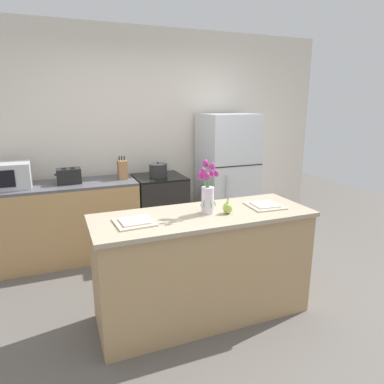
# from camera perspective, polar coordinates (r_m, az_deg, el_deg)

# --- Properties ---
(ground_plane) EXTENTS (10.00, 10.00, 0.00)m
(ground_plane) POSITION_cam_1_polar(r_m,az_deg,el_deg) (3.18, 1.78, -19.53)
(ground_plane) COLOR #59544F
(back_wall) EXTENTS (5.20, 0.08, 2.70)m
(back_wall) POSITION_cam_1_polar(r_m,az_deg,el_deg) (4.56, -8.32, 8.95)
(back_wall) COLOR silver
(back_wall) RESTS_ON ground_plane
(kitchen_island) EXTENTS (1.80, 0.66, 0.92)m
(kitchen_island) POSITION_cam_1_polar(r_m,az_deg,el_deg) (2.95, 1.85, -12.09)
(kitchen_island) COLOR tan
(kitchen_island) RESTS_ON ground_plane
(back_counter) EXTENTS (1.68, 0.60, 0.91)m
(back_counter) POSITION_cam_1_polar(r_m,az_deg,el_deg) (4.22, -20.68, -4.76)
(back_counter) COLOR tan
(back_counter) RESTS_ON ground_plane
(stove_range) EXTENTS (0.60, 0.61, 0.91)m
(stove_range) POSITION_cam_1_polar(r_m,az_deg,el_deg) (4.38, -5.37, -3.17)
(stove_range) COLOR black
(stove_range) RESTS_ON ground_plane
(refrigerator) EXTENTS (0.68, 0.67, 1.65)m
(refrigerator) POSITION_cam_1_polar(r_m,az_deg,el_deg) (4.63, 5.85, 2.57)
(refrigerator) COLOR silver
(refrigerator) RESTS_ON ground_plane
(flower_vase) EXTENTS (0.15, 0.16, 0.43)m
(flower_vase) POSITION_cam_1_polar(r_m,az_deg,el_deg) (2.74, 2.61, 0.05)
(flower_vase) COLOR silver
(flower_vase) RESTS_ON kitchen_island
(pear_figurine) EXTENTS (0.08, 0.08, 0.13)m
(pear_figurine) POSITION_cam_1_polar(r_m,az_deg,el_deg) (2.77, 5.96, -2.56)
(pear_figurine) COLOR #9EBC47
(pear_figurine) RESTS_ON kitchen_island
(plate_setting_left) EXTENTS (0.30, 0.30, 0.02)m
(plate_setting_left) POSITION_cam_1_polar(r_m,az_deg,el_deg) (2.59, -9.62, -4.94)
(plate_setting_left) COLOR beige
(plate_setting_left) RESTS_ON kitchen_island
(plate_setting_right) EXTENTS (0.30, 0.30, 0.02)m
(plate_setting_right) POSITION_cam_1_polar(r_m,az_deg,el_deg) (3.02, 12.06, -2.19)
(plate_setting_right) COLOR beige
(plate_setting_right) RESTS_ON kitchen_island
(toaster) EXTENTS (0.28, 0.18, 0.17)m
(toaster) POSITION_cam_1_polar(r_m,az_deg,el_deg) (4.08, -19.84, 2.53)
(toaster) COLOR black
(toaster) RESTS_ON back_counter
(cooking_pot) EXTENTS (0.23, 0.23, 0.19)m
(cooking_pot) POSITION_cam_1_polar(r_m,az_deg,el_deg) (4.21, -5.66, 3.62)
(cooking_pot) COLOR #2D2D2D
(cooking_pot) RESTS_ON stove_range
(microwave) EXTENTS (0.48, 0.37, 0.27)m
(microwave) POSITION_cam_1_polar(r_m,az_deg,el_deg) (4.11, -28.58, 2.39)
(microwave) COLOR #B7BABC
(microwave) RESTS_ON back_counter
(knife_block) EXTENTS (0.10, 0.14, 0.27)m
(knife_block) POSITION_cam_1_polar(r_m,az_deg,el_deg) (4.16, -11.54, 3.69)
(knife_block) COLOR #A37547
(knife_block) RESTS_ON back_counter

